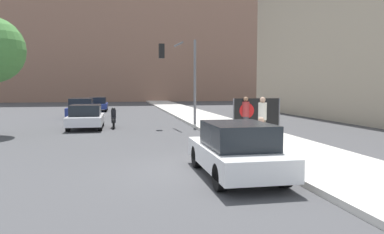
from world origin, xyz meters
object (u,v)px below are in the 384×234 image
seated_protester (261,133)px  motorcycle_on_road (114,119)px  protest_banner (256,116)px  traffic_light_pole (182,68)px  jogger_on_sidewalk (262,119)px  car_on_road_midblock (82,108)px  pedestrian_behind (246,116)px  car_on_road_distant (98,104)px  car_on_road_nearest (86,117)px  parked_car_curbside (236,150)px

seated_protester → motorcycle_on_road: bearing=131.0°
protest_banner → traffic_light_pole: size_ratio=0.45×
motorcycle_on_road → seated_protester: bearing=-62.6°
traffic_light_pole → jogger_on_sidewalk: bearing=-75.4°
traffic_light_pole → car_on_road_midblock: traffic_light_pole is taller
pedestrian_behind → car_on_road_midblock: bearing=-67.3°
traffic_light_pole → car_on_road_distant: size_ratio=1.22×
seated_protester → protest_banner: protest_banner is taller
jogger_on_sidewalk → protest_banner: bearing=-107.4°
protest_banner → seated_protester: bearing=-108.5°
car_on_road_distant → motorcycle_on_road: size_ratio=1.96×
seated_protester → car_on_road_nearest: 11.90m
protest_banner → car_on_road_midblock: bearing=124.1°
parked_car_curbside → car_on_road_distant: size_ratio=1.01×
pedestrian_behind → car_on_road_distant: bearing=-80.1°
car_on_road_nearest → jogger_on_sidewalk: bearing=-45.4°
parked_car_curbside → car_on_road_nearest: 13.60m
traffic_light_pole → car_on_road_midblock: size_ratio=1.06×
traffic_light_pole → car_on_road_midblock: bearing=130.4°
jogger_on_sidewalk → car_on_road_nearest: (-7.60, 7.71, -0.40)m
jogger_on_sidewalk → parked_car_curbside: bearing=58.2°
seated_protester → traffic_light_pole: bearing=110.2°
jogger_on_sidewalk → car_on_road_distant: (-7.77, 23.70, -0.40)m
seated_protester → parked_car_curbside: bearing=-108.9°
protest_banner → car_on_road_distant: 23.19m
jogger_on_sidewalk → motorcycle_on_road: jogger_on_sidewalk is taller
jogger_on_sidewalk → protest_banner: jogger_on_sidewalk is taller
traffic_light_pole → parked_car_curbside: traffic_light_pole is taller
pedestrian_behind → parked_car_curbside: pedestrian_behind is taller
jogger_on_sidewalk → car_on_road_midblock: 17.70m
protest_banner → car_on_road_distant: bearing=110.9°
jogger_on_sidewalk → pedestrian_behind: jogger_on_sidewalk is taller
seated_protester → car_on_road_midblock: car_on_road_midblock is taller
jogger_on_sidewalk → parked_car_curbside: 5.66m
traffic_light_pole → car_on_road_nearest: traffic_light_pole is taller
pedestrian_behind → parked_car_curbside: bearing=59.2°
jogger_on_sidewalk → pedestrian_behind: size_ratio=1.02×
car_on_road_midblock → pedestrian_behind: bearing=-57.5°
pedestrian_behind → traffic_light_pole: 6.57m
protest_banner → car_on_road_midblock: 16.23m
parked_car_curbside → car_on_road_midblock: size_ratio=0.87×
seated_protester → car_on_road_midblock: (-7.71, 17.58, -0.02)m
seated_protester → car_on_road_distant: 26.70m
protest_banner → parked_car_curbside: protest_banner is taller
car_on_road_midblock → car_on_road_nearest: bearing=-82.9°
car_on_road_nearest → motorcycle_on_road: (1.55, 0.18, -0.17)m
car_on_road_distant → car_on_road_nearest: bearing=-89.4°
parked_car_curbside → seated_protester: bearing=57.6°
car_on_road_distant → motorcycle_on_road: (1.71, -15.80, -0.17)m
seated_protester → protest_banner: bearing=85.1°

